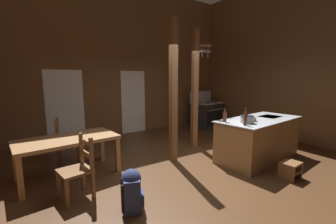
{
  "coord_description": "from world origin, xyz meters",
  "views": [
    {
      "loc": [
        -2.61,
        -3.24,
        1.82
      ],
      "look_at": [
        0.12,
        0.93,
        1.04
      ],
      "focal_mm": 23.21,
      "sensor_mm": 36.0,
      "label": 1
    }
  ],
  "objects_px": {
    "kitchen_island": "(258,139)",
    "bottle_tall_on_counter": "(245,118)",
    "backpack": "(132,189)",
    "stockpot_on_counter": "(247,119)",
    "stove_range": "(207,114)",
    "step_stool": "(290,169)",
    "mixing_bowl_on_counter": "(250,119)",
    "bottle_short_on_counter": "(225,116)",
    "dining_table": "(68,143)",
    "ladderback_chair_near_window": "(78,169)",
    "ladderback_chair_by_post": "(65,140)"
  },
  "relations": [
    {
      "from": "stockpot_on_counter",
      "to": "ladderback_chair_near_window",
      "type": "bearing_deg",
      "value": 168.42
    },
    {
      "from": "stove_range",
      "to": "stockpot_on_counter",
      "type": "distance_m",
      "value": 3.71
    },
    {
      "from": "dining_table",
      "to": "kitchen_island",
      "type": "bearing_deg",
      "value": -19.46
    },
    {
      "from": "step_stool",
      "to": "stove_range",
      "type": "bearing_deg",
      "value": 67.13
    },
    {
      "from": "stove_range",
      "to": "step_stool",
      "type": "height_order",
      "value": "stove_range"
    },
    {
      "from": "step_stool",
      "to": "ladderback_chair_near_window",
      "type": "relative_size",
      "value": 0.4
    },
    {
      "from": "kitchen_island",
      "to": "bottle_tall_on_counter",
      "type": "distance_m",
      "value": 1.07
    },
    {
      "from": "bottle_short_on_counter",
      "to": "kitchen_island",
      "type": "bearing_deg",
      "value": -11.4
    },
    {
      "from": "backpack",
      "to": "stove_range",
      "type": "bearing_deg",
      "value": 36.04
    },
    {
      "from": "backpack",
      "to": "mixing_bowl_on_counter",
      "type": "xyz_separation_m",
      "value": [
        2.86,
        0.25,
        0.65
      ]
    },
    {
      "from": "dining_table",
      "to": "bottle_short_on_counter",
      "type": "height_order",
      "value": "bottle_short_on_counter"
    },
    {
      "from": "step_stool",
      "to": "backpack",
      "type": "relative_size",
      "value": 0.63
    },
    {
      "from": "backpack",
      "to": "mixing_bowl_on_counter",
      "type": "distance_m",
      "value": 2.95
    },
    {
      "from": "stockpot_on_counter",
      "to": "mixing_bowl_on_counter",
      "type": "xyz_separation_m",
      "value": [
        0.26,
        0.11,
        -0.03
      ]
    },
    {
      "from": "ladderback_chair_near_window",
      "to": "bottle_tall_on_counter",
      "type": "relative_size",
      "value": 2.75
    },
    {
      "from": "stockpot_on_counter",
      "to": "bottle_short_on_counter",
      "type": "distance_m",
      "value": 0.44
    },
    {
      "from": "stove_range",
      "to": "step_stool",
      "type": "xyz_separation_m",
      "value": [
        -1.67,
        -3.96,
        -0.3
      ]
    },
    {
      "from": "dining_table",
      "to": "mixing_bowl_on_counter",
      "type": "distance_m",
      "value": 3.68
    },
    {
      "from": "bottle_tall_on_counter",
      "to": "dining_table",
      "type": "bearing_deg",
      "value": 151.42
    },
    {
      "from": "ladderback_chair_near_window",
      "to": "bottle_short_on_counter",
      "type": "height_order",
      "value": "bottle_short_on_counter"
    },
    {
      "from": "ladderback_chair_by_post",
      "to": "bottle_tall_on_counter",
      "type": "relative_size",
      "value": 2.75
    },
    {
      "from": "kitchen_island",
      "to": "backpack",
      "type": "height_order",
      "value": "kitchen_island"
    },
    {
      "from": "bottle_short_on_counter",
      "to": "stove_range",
      "type": "bearing_deg",
      "value": 52.03
    },
    {
      "from": "kitchen_island",
      "to": "backpack",
      "type": "xyz_separation_m",
      "value": [
        -3.24,
        -0.27,
        -0.14
      ]
    },
    {
      "from": "dining_table",
      "to": "ladderback_chair_near_window",
      "type": "distance_m",
      "value": 0.86
    },
    {
      "from": "backpack",
      "to": "mixing_bowl_on_counter",
      "type": "relative_size",
      "value": 2.5
    },
    {
      "from": "stockpot_on_counter",
      "to": "ladderback_chair_by_post",
      "type": "bearing_deg",
      "value": 141.79
    },
    {
      "from": "bottle_short_on_counter",
      "to": "bottle_tall_on_counter",
      "type": "bearing_deg",
      "value": -80.24
    },
    {
      "from": "kitchen_island",
      "to": "stockpot_on_counter",
      "type": "distance_m",
      "value": 0.84
    },
    {
      "from": "dining_table",
      "to": "bottle_short_on_counter",
      "type": "bearing_deg",
      "value": -21.95
    },
    {
      "from": "ladderback_chair_by_post",
      "to": "backpack",
      "type": "bearing_deg",
      "value": -79.59
    },
    {
      "from": "backpack",
      "to": "stockpot_on_counter",
      "type": "bearing_deg",
      "value": 2.99
    },
    {
      "from": "stove_range",
      "to": "step_stool",
      "type": "distance_m",
      "value": 4.31
    },
    {
      "from": "stove_range",
      "to": "dining_table",
      "type": "height_order",
      "value": "stove_range"
    },
    {
      "from": "stove_range",
      "to": "bottle_short_on_counter",
      "type": "distance_m",
      "value": 3.62
    },
    {
      "from": "bottle_short_on_counter",
      "to": "stockpot_on_counter",
      "type": "bearing_deg",
      "value": -47.73
    },
    {
      "from": "bottle_tall_on_counter",
      "to": "mixing_bowl_on_counter",
      "type": "bearing_deg",
      "value": 25.89
    },
    {
      "from": "mixing_bowl_on_counter",
      "to": "bottle_short_on_counter",
      "type": "xyz_separation_m",
      "value": [
        -0.55,
        0.21,
        0.07
      ]
    },
    {
      "from": "stove_range",
      "to": "stockpot_on_counter",
      "type": "height_order",
      "value": "stove_range"
    },
    {
      "from": "stove_range",
      "to": "backpack",
      "type": "xyz_separation_m",
      "value": [
        -4.51,
        -3.28,
        -0.17
      ]
    },
    {
      "from": "ladderback_chair_near_window",
      "to": "bottle_short_on_counter",
      "type": "xyz_separation_m",
      "value": [
        2.84,
        -0.32,
        0.58
      ]
    },
    {
      "from": "dining_table",
      "to": "backpack",
      "type": "xyz_separation_m",
      "value": [
        0.54,
        -1.61,
        -0.34
      ]
    },
    {
      "from": "kitchen_island",
      "to": "stockpot_on_counter",
      "type": "xyz_separation_m",
      "value": [
        -0.63,
        -0.14,
        0.54
      ]
    },
    {
      "from": "stove_range",
      "to": "dining_table",
      "type": "distance_m",
      "value": 5.32
    },
    {
      "from": "step_stool",
      "to": "backpack",
      "type": "height_order",
      "value": "backpack"
    },
    {
      "from": "ladderback_chair_near_window",
      "to": "backpack",
      "type": "relative_size",
      "value": 1.59
    },
    {
      "from": "step_stool",
      "to": "dining_table",
      "type": "bearing_deg",
      "value": 145.89
    },
    {
      "from": "step_stool",
      "to": "stockpot_on_counter",
      "type": "relative_size",
      "value": 1.11
    },
    {
      "from": "stove_range",
      "to": "bottle_tall_on_counter",
      "type": "height_order",
      "value": "stove_range"
    },
    {
      "from": "ladderback_chair_by_post",
      "to": "mixing_bowl_on_counter",
      "type": "distance_m",
      "value": 4.09
    }
  ]
}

